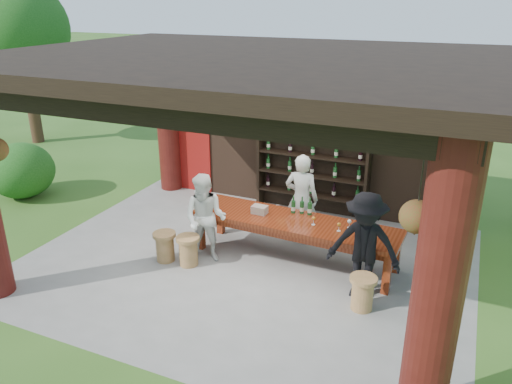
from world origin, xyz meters
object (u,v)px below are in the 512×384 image
at_px(wine_shelf, 312,166).
at_px(napkin_basket, 260,210).
at_px(guest_woman, 205,218).
at_px(stool_near_right, 362,292).
at_px(host, 301,199).
at_px(stool_far_left, 165,246).
at_px(guest_man, 364,246).
at_px(tasting_table, 295,226).
at_px(stool_near_left, 188,250).

relative_size(wine_shelf, napkin_basket, 9.01).
xyz_separation_m(guest_woman, napkin_basket, (0.73, 0.62, 0.04)).
xyz_separation_m(stool_near_right, host, (-1.54, 1.72, 0.57)).
xyz_separation_m(stool_far_left, host, (1.89, 1.65, 0.57)).
distance_m(stool_near_right, guest_man, 0.67).
height_order(tasting_table, napkin_basket, napkin_basket).
height_order(guest_woman, guest_man, guest_man).
height_order(host, napkin_basket, host).
relative_size(tasting_table, stool_near_right, 6.86).
xyz_separation_m(stool_far_left, guest_man, (3.34, 0.27, 0.57)).
distance_m(stool_near_right, napkin_basket, 2.37).
bearing_deg(stool_near_right, host, 131.80).
xyz_separation_m(stool_near_left, stool_near_right, (2.99, -0.10, 0.00)).
bearing_deg(wine_shelf, stool_near_right, -59.88).
relative_size(stool_far_left, host, 0.31).
relative_size(wine_shelf, stool_near_right, 4.45).
distance_m(guest_man, napkin_basket, 2.09).
relative_size(tasting_table, host, 2.14).
bearing_deg(guest_woman, stool_near_left, -130.95).
bearing_deg(guest_man, stool_near_right, -74.73).
bearing_deg(stool_near_right, stool_far_left, 178.81).
height_order(tasting_table, stool_near_right, tasting_table).
bearing_deg(stool_far_left, stool_near_left, 3.85).
xyz_separation_m(wine_shelf, guest_woman, (-1.04, -2.64, -0.26)).
bearing_deg(stool_near_right, stool_near_left, 178.05).
bearing_deg(stool_far_left, stool_near_right, -1.19).
height_order(stool_near_left, guest_man, guest_man).
bearing_deg(guest_man, host, 135.99).
bearing_deg(stool_near_left, stool_far_left, -176.15).
bearing_deg(stool_near_left, napkin_basket, 44.75).
height_order(guest_man, napkin_basket, guest_man).
bearing_deg(stool_far_left, tasting_table, 24.33).
distance_m(stool_far_left, guest_man, 3.40).
distance_m(wine_shelf, stool_near_left, 3.27).
relative_size(guest_woman, guest_man, 0.92).
distance_m(tasting_table, guest_man, 1.48).
bearing_deg(host, guest_woman, 42.81).
bearing_deg(napkin_basket, stool_near_right, -26.14).
bearing_deg(host, guest_man, 132.59).
relative_size(tasting_table, guest_man, 2.14).
bearing_deg(host, napkin_basket, 49.79).
bearing_deg(stool_near_left, host, 48.26).
relative_size(wine_shelf, tasting_table, 0.65).
bearing_deg(guest_man, wine_shelf, 121.46).
distance_m(tasting_table, stool_near_left, 1.85).
xyz_separation_m(tasting_table, stool_far_left, (-2.03, -0.92, -0.36)).
bearing_deg(stool_near_left, wine_shelf, 67.40).
bearing_deg(stool_far_left, wine_shelf, 60.64).
bearing_deg(stool_near_right, guest_man, 105.52).
xyz_separation_m(wine_shelf, stool_near_right, (1.76, -3.04, -0.76)).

